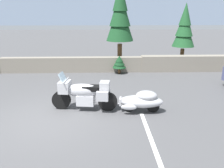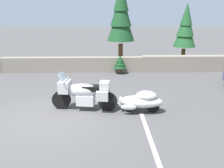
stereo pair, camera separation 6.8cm
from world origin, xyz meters
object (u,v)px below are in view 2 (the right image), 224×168
touring_motorcycle (84,93)px  pine_tree_tall (121,14)px  pine_tree_secondary (186,27)px  car_shaped_trailer (141,101)px

touring_motorcycle → pine_tree_tall: (1.66, 6.39, 2.58)m
pine_tree_tall → pine_tree_secondary: size_ratio=1.32×
car_shaped_trailer → pine_tree_secondary: bearing=62.2°
car_shaped_trailer → pine_tree_tall: pine_tree_tall is taller
car_shaped_trailer → pine_tree_tall: bearing=92.7°
pine_tree_tall → pine_tree_secondary: (3.96, 0.29, -0.78)m
car_shaped_trailer → pine_tree_secondary: (3.65, 6.92, 2.01)m
touring_motorcycle → pine_tree_secondary: size_ratio=0.60×
car_shaped_trailer → pine_tree_tall: 7.20m
touring_motorcycle → car_shaped_trailer: 2.00m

